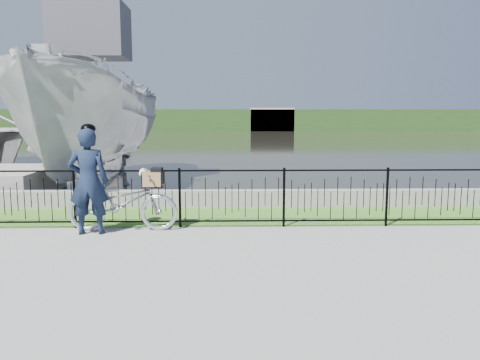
{
  "coord_description": "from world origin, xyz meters",
  "views": [
    {
      "loc": [
        -0.07,
        -7.24,
        2.14
      ],
      "look_at": [
        0.14,
        1.0,
        1.0
      ],
      "focal_mm": 35.0,
      "sensor_mm": 36.0,
      "label": 1
    }
  ],
  "objects": [
    {
      "name": "water",
      "position": [
        0.0,
        33.0,
        0.0
      ],
      "size": [
        120.0,
        120.0,
        0.0
      ],
      "primitive_type": "plane",
      "color": "black",
      "rests_on": "ground"
    },
    {
      "name": "ground",
      "position": [
        0.0,
        0.0,
        0.0
      ],
      "size": [
        120.0,
        120.0,
        0.0
      ],
      "primitive_type": "plane",
      "color": "gray",
      "rests_on": "ground"
    },
    {
      "name": "grass_strip",
      "position": [
        0.0,
        2.6,
        0.0
      ],
      "size": [
        60.0,
        2.0,
        0.01
      ],
      "primitive_type": "cube",
      "color": "#417324",
      "rests_on": "ground"
    },
    {
      "name": "far_treeline",
      "position": [
        0.0,
        60.0,
        1.5
      ],
      "size": [
        120.0,
        6.0,
        3.0
      ],
      "primitive_type": "cube",
      "color": "#264319",
      "rests_on": "ground"
    },
    {
      "name": "far_building_right",
      "position": [
        6.0,
        58.5,
        1.6
      ],
      "size": [
        6.0,
        3.0,
        3.2
      ],
      "primitive_type": "cube",
      "color": "#A99F88",
      "rests_on": "ground"
    },
    {
      "name": "quay_wall",
      "position": [
        0.0,
        3.6,
        0.2
      ],
      "size": [
        60.0,
        0.3,
        0.4
      ],
      "primitive_type": "cube",
      "color": "gray",
      "rests_on": "ground"
    },
    {
      "name": "cyclist",
      "position": [
        -2.59,
        1.15,
        0.98
      ],
      "size": [
        0.75,
        0.53,
        2.0
      ],
      "color": "#111C31",
      "rests_on": "ground"
    },
    {
      "name": "bicycle_rig",
      "position": [
        -2.03,
        1.4,
        0.54
      ],
      "size": [
        2.03,
        0.71,
        1.2
      ],
      "color": "#B8BBC5",
      "rests_on": "ground"
    },
    {
      "name": "far_building_left",
      "position": [
        -18.0,
        58.0,
        2.0
      ],
      "size": [
        8.0,
        4.0,
        4.0
      ],
      "primitive_type": "cube",
      "color": "#A99F88",
      "rests_on": "ground"
    },
    {
      "name": "boat_near",
      "position": [
        -4.25,
        7.49,
        1.95
      ],
      "size": [
        3.78,
        9.56,
        5.46
      ],
      "color": "#B0B1B1",
      "rests_on": "water"
    },
    {
      "name": "fence",
      "position": [
        0.0,
        1.6,
        0.58
      ],
      "size": [
        14.0,
        0.06,
        1.15
      ],
      "primitive_type": null,
      "color": "black",
      "rests_on": "ground"
    }
  ]
}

